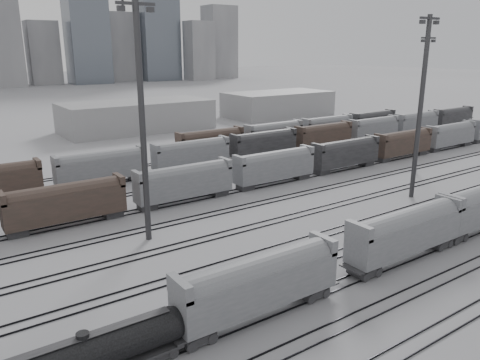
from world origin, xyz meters
TOP-DOWN VIEW (x-y plane):
  - ground at (0.00, 0.00)m, footprint 900.00×900.00m
  - tracks at (0.00, 17.50)m, footprint 220.00×71.50m
  - tank_car_b at (-33.06, 1.00)m, footprint 15.37×2.56m
  - hopper_car_a at (-18.51, 1.00)m, footprint 15.31×3.04m
  - hopper_car_b at (1.00, 1.00)m, footprint 15.66×3.11m
  - light_mast_b at (-19.21, 22.00)m, footprint 4.34×0.69m
  - light_mast_c at (20.85, 14.35)m, footprint 4.25×0.68m
  - light_mast_d at (34.61, 23.57)m, footprint 3.87×0.62m
  - bg_string_near at (8.00, 32.00)m, footprint 151.00×3.00m
  - bg_string_mid at (18.00, 48.00)m, footprint 151.00×3.00m
  - bg_string_far at (35.50, 56.00)m, footprint 66.00×3.00m
  - warehouse_mid at (10.00, 95.00)m, footprint 40.00×18.00m
  - warehouse_right at (60.00, 95.00)m, footprint 35.00×18.00m
  - skyline at (10.84, 280.00)m, footprint 316.00×22.40m

SIDE VIEW (x-z plane):
  - ground at x=0.00m, z-range 0.00..0.00m
  - tracks at x=0.00m, z-range 0.00..0.16m
  - tank_car_b at x=-33.06m, z-range 0.30..4.10m
  - bg_string_far at x=35.50m, z-range 0.00..5.60m
  - bg_string_near at x=8.00m, z-range 0.00..5.60m
  - bg_string_mid at x=18.00m, z-range 0.00..5.60m
  - hopper_car_a at x=-18.51m, z-range 0.65..6.12m
  - hopper_car_b at x=1.00m, z-range 0.66..6.26m
  - warehouse_mid at x=10.00m, z-range 0.00..8.00m
  - warehouse_right at x=60.00m, z-range 0.00..8.00m
  - light_mast_d at x=34.61m, z-range 0.74..24.96m
  - light_mast_c at x=20.85m, z-range 0.81..27.40m
  - light_mast_b at x=-19.21m, z-range 0.83..27.92m
  - skyline at x=10.84m, z-range -12.77..82.23m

